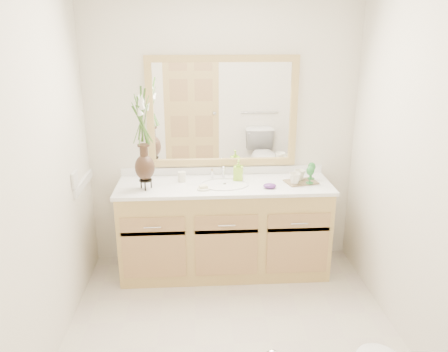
{
  "coord_description": "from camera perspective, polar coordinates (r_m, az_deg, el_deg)",
  "views": [
    {
      "loc": [
        -0.23,
        -2.52,
        2.07
      ],
      "look_at": [
        -0.03,
        0.65,
        1.02
      ],
      "focal_mm": 35.0,
      "sensor_mm": 36.0,
      "label": 1
    }
  ],
  "objects": [
    {
      "name": "goblet_front",
      "position": [
        3.77,
        11.2,
        0.54
      ],
      "size": [
        0.07,
        0.07,
        0.15
      ],
      "color": "#25702D",
      "rests_on": "tray"
    },
    {
      "name": "mug_right",
      "position": [
        3.85,
        9.82,
        0.17
      ],
      "size": [
        0.12,
        0.12,
        0.1
      ],
      "primitive_type": "imported",
      "rotation": [
        0.0,
        0.0,
        0.39
      ],
      "color": "silver",
      "rests_on": "tray"
    },
    {
      "name": "sink",
      "position": [
        3.75,
        0.07,
        -1.9
      ],
      "size": [
        0.38,
        0.34,
        0.23
      ],
      "color": "white",
      "rests_on": "counter"
    },
    {
      "name": "goblet_back",
      "position": [
        3.88,
        11.38,
        1.06
      ],
      "size": [
        0.07,
        0.07,
        0.15
      ],
      "color": "#25702D",
      "rests_on": "tray"
    },
    {
      "name": "wall_right",
      "position": [
        3.02,
        24.74,
        -0.18
      ],
      "size": [
        0.02,
        2.6,
        2.4
      ],
      "primitive_type": "cube",
      "color": "white",
      "rests_on": "floor"
    },
    {
      "name": "mug_left",
      "position": [
        3.75,
        9.24,
        -0.27
      ],
      "size": [
        0.12,
        0.11,
        0.1
      ],
      "primitive_type": "imported",
      "rotation": [
        0.0,
        0.0,
        0.24
      ],
      "color": "silver",
      "rests_on": "tray"
    },
    {
      "name": "wall_left",
      "position": [
        2.84,
        -23.49,
        -1.15
      ],
      "size": [
        0.02,
        2.6,
        2.4
      ],
      "primitive_type": "cube",
      "color": "white",
      "rests_on": "floor"
    },
    {
      "name": "tumbler",
      "position": [
        3.82,
        -5.52,
        -0.09
      ],
      "size": [
        0.07,
        0.07,
        0.09
      ],
      "primitive_type": "cylinder",
      "color": "silver",
      "rests_on": "counter"
    },
    {
      "name": "counter",
      "position": [
        3.76,
        0.05,
        -1.25
      ],
      "size": [
        1.84,
        0.57,
        0.03
      ],
      "primitive_type": "cube",
      "color": "white",
      "rests_on": "vanity"
    },
    {
      "name": "floor",
      "position": [
        3.27,
        1.26,
        -21.04
      ],
      "size": [
        2.6,
        2.6,
        0.0
      ],
      "primitive_type": "plane",
      "color": "beige",
      "rests_on": "ground"
    },
    {
      "name": "vanity",
      "position": [
        3.91,
        0.05,
        -6.99
      ],
      "size": [
        1.8,
        0.55,
        0.8
      ],
      "color": "tan",
      "rests_on": "floor"
    },
    {
      "name": "tray",
      "position": [
        3.84,
        10.02,
        -0.76
      ],
      "size": [
        0.3,
        0.24,
        0.01
      ],
      "primitive_type": "cube",
      "rotation": [
        0.0,
        0.0,
        0.25
      ],
      "color": "brown",
      "rests_on": "counter"
    },
    {
      "name": "soap_dish",
      "position": [
        3.62,
        -2.69,
        -1.59
      ],
      "size": [
        0.11,
        0.11,
        0.04
      ],
      "color": "silver",
      "rests_on": "counter"
    },
    {
      "name": "wall_back",
      "position": [
        3.92,
        -0.22,
        5.45
      ],
      "size": [
        2.4,
        0.02,
        2.4
      ],
      "primitive_type": "cube",
      "color": "white",
      "rests_on": "floor"
    },
    {
      "name": "wall_front",
      "position": [
        1.51,
        5.9,
        -16.86
      ],
      "size": [
        2.4,
        0.02,
        2.4
      ],
      "primitive_type": "cube",
      "color": "white",
      "rests_on": "floor"
    },
    {
      "name": "purple_dish",
      "position": [
        3.67,
        5.99,
        -1.28
      ],
      "size": [
        0.13,
        0.12,
        0.04
      ],
      "primitive_type": "ellipsoid",
      "rotation": [
        0.0,
        0.0,
        -0.31
      ],
      "color": "#53256F",
      "rests_on": "counter"
    },
    {
      "name": "switch_plate",
      "position": [
        3.59,
        -18.93,
        -0.43
      ],
      "size": [
        0.02,
        0.12,
        0.12
      ],
      "primitive_type": "cube",
      "color": "white",
      "rests_on": "wall_left"
    },
    {
      "name": "flower_vase",
      "position": [
        3.55,
        -10.62,
        6.48
      ],
      "size": [
        0.19,
        0.19,
        0.79
      ],
      "rotation": [
        0.0,
        0.0,
        0.11
      ],
      "color": "black",
      "rests_on": "counter"
    },
    {
      "name": "mirror",
      "position": [
        3.86,
        -0.2,
        8.35
      ],
      "size": [
        1.32,
        0.04,
        0.97
      ],
      "color": "white",
      "rests_on": "wall_back"
    },
    {
      "name": "soap_bottle",
      "position": [
        3.83,
        1.89,
        0.67
      ],
      "size": [
        0.09,
        0.09,
        0.16
      ],
      "primitive_type": "imported",
      "rotation": [
        0.0,
        0.0,
        -0.21
      ],
      "color": "#98D231",
      "rests_on": "counter"
    }
  ]
}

